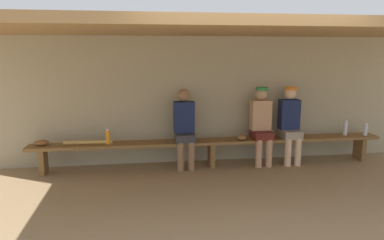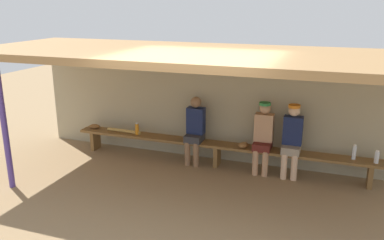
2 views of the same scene
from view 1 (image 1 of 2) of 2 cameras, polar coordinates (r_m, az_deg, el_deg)
name	(u,v)px [view 1 (image 1 of 2)]	position (r m, az deg, el deg)	size (l,w,h in m)	color
ground_plane	(234,202)	(4.93, 6.63, -12.62)	(24.00, 24.00, 0.00)	#937754
back_wall	(207,99)	(6.53, 2.34, 3.25)	(8.00, 0.20, 2.20)	tan
dugout_roof	(225,28)	(5.22, 5.15, 14.13)	(8.00, 2.80, 0.12)	#9E7547
bench	(211,144)	(6.23, 3.05, -3.79)	(6.00, 0.36, 0.46)	brown
player_in_red	(184,125)	(6.09, -1.19, -0.83)	(0.34, 0.42, 1.34)	#333338
player_leftmost	(261,122)	(6.38, 10.79, -0.32)	(0.34, 0.42, 1.34)	#591E19
player_shirtless_tan	(290,121)	(6.57, 15.08, -0.19)	(0.34, 0.42, 1.34)	gray
water_bottle_orange	(345,128)	(7.10, 22.85, -1.18)	(0.07, 0.07, 0.27)	silver
water_bottle_clear	(365,129)	(7.25, 25.48, -1.33)	(0.08, 0.08, 0.22)	silver
water_bottle_blue	(108,137)	(6.07, -12.99, -2.58)	(0.07, 0.07, 0.25)	orange
baseball_glove_tan	(242,137)	(6.29, 7.76, -2.63)	(0.24, 0.17, 0.09)	olive
baseball_glove_worn	(41,143)	(6.32, -22.50, -3.30)	(0.24, 0.17, 0.09)	brown
baseball_bat	(88,142)	(6.15, -15.94, -3.38)	(0.07, 0.07, 0.78)	tan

